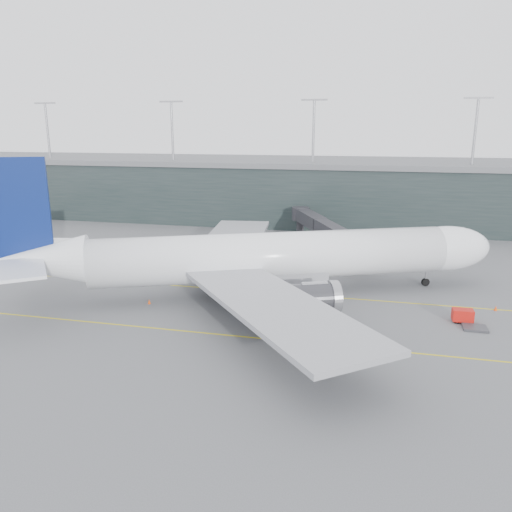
# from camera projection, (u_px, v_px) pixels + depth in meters

# --- Properties ---
(ground) EXTENTS (320.00, 320.00, 0.00)m
(ground) POSITION_uv_depth(u_px,v_px,m) (240.00, 282.00, 76.86)
(ground) COLOR #505155
(ground) RESTS_ON ground
(taxiline_a) EXTENTS (160.00, 0.25, 0.02)m
(taxiline_a) POSITION_uv_depth(u_px,v_px,m) (233.00, 290.00, 73.09)
(taxiline_a) COLOR gold
(taxiline_a) RESTS_ON ground
(taxiline_b) EXTENTS (160.00, 0.25, 0.02)m
(taxiline_b) POSITION_uv_depth(u_px,v_px,m) (195.00, 332.00, 58.01)
(taxiline_b) COLOR gold
(taxiline_b) RESTS_ON ground
(taxiline_lead_main) EXTENTS (0.25, 60.00, 0.02)m
(taxiline_lead_main) POSITION_uv_depth(u_px,v_px,m) (292.00, 253.00, 94.60)
(taxiline_lead_main) COLOR gold
(taxiline_lead_main) RESTS_ON ground
(terminal) EXTENTS (240.00, 36.00, 29.00)m
(terminal) POSITION_uv_depth(u_px,v_px,m) (297.00, 189.00, 129.62)
(terminal) COLOR #1D2727
(terminal) RESTS_ON ground
(main_aircraft) EXTENTS (66.89, 61.69, 19.63)m
(main_aircraft) POSITION_uv_depth(u_px,v_px,m) (268.00, 257.00, 69.53)
(main_aircraft) COLOR white
(main_aircraft) RESTS_ON ground
(jet_bridge) EXTENTS (19.54, 43.83, 6.17)m
(jet_bridge) POSITION_uv_depth(u_px,v_px,m) (341.00, 230.00, 92.97)
(jet_bridge) COLOR #26262B
(jet_bridge) RESTS_ON ground
(gse_cart) EXTENTS (2.46, 1.60, 1.65)m
(gse_cart) POSITION_uv_depth(u_px,v_px,m) (463.00, 315.00, 60.74)
(gse_cart) COLOR red
(gse_cart) RESTS_ON ground
(baggage_dolly) EXTENTS (2.75, 2.20, 0.27)m
(baggage_dolly) POSITION_uv_depth(u_px,v_px,m) (475.00, 328.00, 58.82)
(baggage_dolly) COLOR #343438
(baggage_dolly) RESTS_ON ground
(uld_a) EXTENTS (2.52, 2.14, 2.07)m
(uld_a) POSITION_uv_depth(u_px,v_px,m) (226.00, 256.00, 87.69)
(uld_a) COLOR #35353A
(uld_a) RESTS_ON ground
(uld_b) EXTENTS (2.20, 1.82, 1.88)m
(uld_b) POSITION_uv_depth(u_px,v_px,m) (247.00, 258.00, 87.08)
(uld_b) COLOR #35353A
(uld_b) RESTS_ON ground
(uld_c) EXTENTS (2.20, 1.92, 1.73)m
(uld_c) POSITION_uv_depth(u_px,v_px,m) (255.00, 261.00, 85.37)
(uld_c) COLOR #35353A
(uld_c) RESTS_ON ground
(cone_nose) EXTENTS (0.43, 0.43, 0.68)m
(cone_nose) POSITION_uv_depth(u_px,v_px,m) (496.00, 308.00, 64.75)
(cone_nose) COLOR #EC440D
(cone_nose) RESTS_ON ground
(cone_wing_stbd) EXTENTS (0.49, 0.49, 0.77)m
(cone_wing_stbd) POSITION_uv_depth(u_px,v_px,m) (285.00, 338.00, 55.40)
(cone_wing_stbd) COLOR #FA610D
(cone_wing_stbd) RESTS_ON ground
(cone_wing_port) EXTENTS (0.46, 0.46, 0.73)m
(cone_wing_port) POSITION_uv_depth(u_px,v_px,m) (306.00, 264.00, 85.24)
(cone_wing_port) COLOR #DE460C
(cone_wing_port) RESTS_ON ground
(cone_tail) EXTENTS (0.41, 0.41, 0.65)m
(cone_tail) POSITION_uv_depth(u_px,v_px,m) (149.00, 301.00, 67.26)
(cone_tail) COLOR #EA4A0D
(cone_tail) RESTS_ON ground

